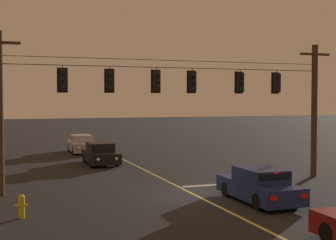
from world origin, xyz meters
name	(u,v)px	position (x,y,z in m)	size (l,w,h in m)	color
ground_plane	(192,194)	(0.00, 0.00, 0.00)	(180.00, 180.00, 0.00)	black
lane_centre_stripe	(141,168)	(0.00, 8.29, 0.00)	(0.14, 60.00, 0.01)	#D1C64C
stop_bar_paint	(216,185)	(1.90, 1.69, 0.00)	(3.40, 0.36, 0.01)	silver
signal_span_assembly	(175,109)	(0.00, 2.29, 3.69)	(17.76, 0.32, 7.08)	#423021
traffic_light_leftmost	(63,80)	(-5.31, 2.27, 5.02)	(0.48, 0.41, 1.22)	black
traffic_light_left_inner	(110,81)	(-3.17, 2.27, 5.02)	(0.48, 0.41, 1.22)	black
traffic_light_centre	(157,81)	(-0.92, 2.27, 5.02)	(0.48, 0.41, 1.22)	black
traffic_light_right_inner	(193,82)	(0.92, 2.27, 5.02)	(0.48, 0.41, 1.22)	black
traffic_light_rightmost	(240,82)	(3.52, 2.27, 5.02)	(0.48, 0.41, 1.22)	black
traffic_light_far_right	(277,83)	(5.65, 2.27, 5.02)	(0.48, 0.41, 1.22)	black
car_waiting_near_lane	(259,186)	(1.93, -2.44, 0.65)	(1.80, 4.33, 1.39)	navy
car_oncoming_lead	(100,154)	(-1.94, 11.03, 0.65)	(1.80, 4.42, 1.39)	black
car_oncoming_trailing	(82,144)	(-2.04, 18.16, 0.65)	(1.80, 4.42, 1.39)	#A5A5AD
fire_hydrant	(22,206)	(-7.27, -2.08, 0.44)	(0.44, 0.22, 0.84)	gold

